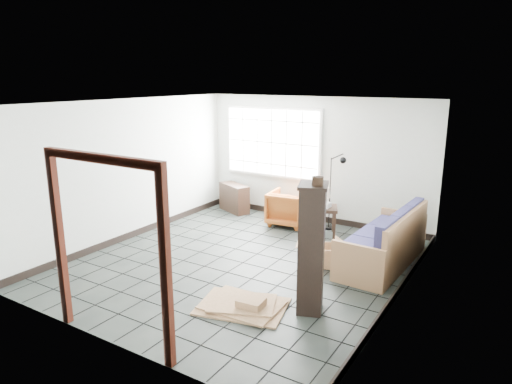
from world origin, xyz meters
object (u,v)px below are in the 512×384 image
Objects in this scene: futon_sofa at (386,245)px; side_table at (324,212)px; tall_shelf at (312,248)px; armchair at (289,206)px.

side_table is (-1.46, 0.82, 0.12)m from futon_sofa.
tall_shelf is at bearing -98.82° from futon_sofa.
futon_sofa is 1.68m from side_table.
tall_shelf is at bearing 115.23° from armchair.
tall_shelf is at bearing -69.68° from side_table.
armchair is 1.15× the size of side_table.
futon_sofa is at bearing 149.12° from armchair.
side_table is at bearing 153.78° from futon_sofa.
tall_shelf reaches higher than armchair.
tall_shelf is (-0.42, -1.99, 0.52)m from futon_sofa.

